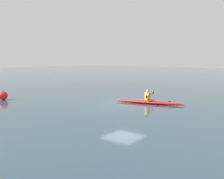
{
  "coord_description": "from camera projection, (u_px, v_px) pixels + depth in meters",
  "views": [
    {
      "loc": [
        -10.26,
        14.15,
        3.14
      ],
      "look_at": [
        -1.42,
        3.08,
        1.4
      ],
      "focal_mm": 39.6,
      "sensor_mm": 36.0,
      "label": 1
    }
  ],
  "objects": [
    {
      "name": "kayak",
      "position": [
        149.0,
        102.0,
        17.48
      ],
      "size": [
        4.88,
        1.99,
        0.26
      ],
      "color": "red",
      "rests_on": "ground"
    },
    {
      "name": "kayaker",
      "position": [
        148.0,
        96.0,
        17.45
      ],
      "size": [
        0.76,
        2.36,
        0.76
      ],
      "color": "yellow",
      "rests_on": "kayak"
    },
    {
      "name": "ground_plane",
      "position": [
        123.0,
        103.0,
        17.71
      ],
      "size": [
        160.0,
        160.0,
        0.0
      ],
      "primitive_type": "plane",
      "color": "#283D4C"
    },
    {
      "name": "mooring_buoy_white_far",
      "position": [
        3.0,
        96.0,
        19.05
      ],
      "size": [
        0.7,
        0.7,
        0.74
      ],
      "color": "red",
      "rests_on": "ground"
    }
  ]
}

